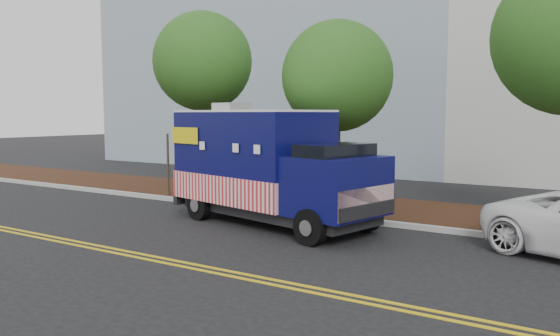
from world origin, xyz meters
The scene contains 9 objects.
ground centered at (0.00, 0.00, 0.00)m, with size 120.00×120.00×0.00m, color black.
curb centered at (0.00, 1.40, 0.07)m, with size 120.00×0.18×0.15m, color #9E9E99.
mulch_strip centered at (0.00, 3.50, 0.07)m, with size 120.00×4.00×0.15m, color black.
centerline_near centered at (0.00, -4.45, 0.01)m, with size 120.00×0.10×0.01m, color gold.
centerline_far centered at (0.00, -4.70, 0.01)m, with size 120.00×0.10×0.01m, color gold.
tree_a centered at (-5.20, 3.79, 5.14)m, with size 3.86×3.86×7.08m.
tree_b centered at (0.71, 3.68, 4.35)m, with size 3.70×3.70×6.21m.
sign_post centered at (-5.11, 1.67, 1.20)m, with size 0.06×0.06×2.40m, color #473828.
food_truck centered at (0.36, -0.05, 1.56)m, with size 6.88×3.77×3.44m.
Camera 1 is at (8.96, -12.80, 3.11)m, focal length 35.00 mm.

